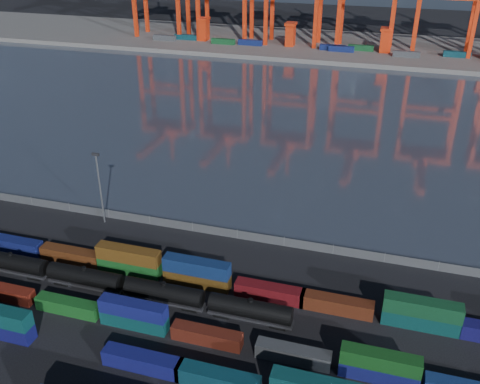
# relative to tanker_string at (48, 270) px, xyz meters

# --- Properties ---
(ground) EXTENTS (700.00, 700.00, 0.00)m
(ground) POSITION_rel_tanker_string_xyz_m (29.31, -4.37, -2.25)
(ground) COLOR black
(ground) RESTS_ON ground
(harbor_water) EXTENTS (700.00, 700.00, 0.00)m
(harbor_water) POSITION_rel_tanker_string_xyz_m (29.31, 100.63, -2.24)
(harbor_water) COLOR #2D3542
(harbor_water) RESTS_ON ground
(far_quay) EXTENTS (700.00, 70.00, 2.00)m
(far_quay) POSITION_rel_tanker_string_xyz_m (29.31, 205.63, -1.25)
(far_quay) COLOR #514F4C
(far_quay) RESTS_ON ground
(container_row_south) EXTENTS (127.55, 2.53, 5.39)m
(container_row_south) POSITION_rel_tanker_string_xyz_m (25.25, -14.78, -0.07)
(container_row_south) COLOR #383A3D
(container_row_south) RESTS_ON ground
(container_row_mid) EXTENTS (141.06, 2.34, 4.98)m
(container_row_mid) POSITION_rel_tanker_string_xyz_m (23.81, -6.82, -0.62)
(container_row_mid) COLOR #3C3F41
(container_row_mid) RESTS_ON ground
(container_row_north) EXTENTS (141.73, 2.53, 5.39)m
(container_row_north) POSITION_rel_tanker_string_xyz_m (42.18, 6.53, -0.18)
(container_row_north) COLOR navy
(container_row_north) RESTS_ON ground
(tanker_string) EXTENTS (92.07, 3.13, 4.48)m
(tanker_string) POSITION_rel_tanker_string_xyz_m (0.00, 0.00, 0.00)
(tanker_string) COLOR black
(tanker_string) RESTS_ON ground
(waterfront_fence) EXTENTS (160.12, 0.12, 2.20)m
(waterfront_fence) POSITION_rel_tanker_string_xyz_m (29.31, 23.63, -1.24)
(waterfront_fence) COLOR #595B5E
(waterfront_fence) RESTS_ON ground
(yard_light_mast) EXTENTS (1.60, 0.40, 16.60)m
(yard_light_mast) POSITION_rel_tanker_string_xyz_m (-0.69, 21.63, 7.05)
(yard_light_mast) COLOR slate
(yard_light_mast) RESTS_ON ground
(quay_containers) EXTENTS (172.58, 10.99, 2.60)m
(quay_containers) POSITION_rel_tanker_string_xyz_m (18.31, 191.09, 1.05)
(quay_containers) COLOR navy
(quay_containers) RESTS_ON far_quay
(straddle_carriers) EXTENTS (140.00, 7.00, 11.10)m
(straddle_carriers) POSITION_rel_tanker_string_xyz_m (26.81, 195.63, 5.57)
(straddle_carriers) COLOR #F23411
(straddle_carriers) RESTS_ON far_quay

